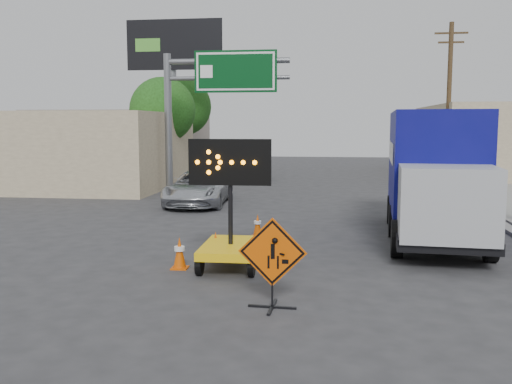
% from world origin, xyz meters
% --- Properties ---
extents(ground, '(100.00, 100.00, 0.00)m').
position_xyz_m(ground, '(0.00, 0.00, 0.00)').
color(ground, '#2D2D30').
rests_on(ground, ground).
extents(curb_right, '(0.40, 60.00, 0.12)m').
position_xyz_m(curb_right, '(7.20, 15.00, 0.06)').
color(curb_right, gray).
rests_on(curb_right, ground).
extents(storefront_left_near, '(14.00, 10.00, 4.00)m').
position_xyz_m(storefront_left_near, '(-14.00, 20.00, 2.00)').
color(storefront_left_near, '#C8B790').
rests_on(storefront_left_near, ground).
extents(storefront_left_far, '(12.00, 10.00, 4.40)m').
position_xyz_m(storefront_left_far, '(-15.00, 34.00, 2.20)').
color(storefront_left_far, gray).
rests_on(storefront_left_far, ground).
extents(building_right_far, '(10.00, 14.00, 4.60)m').
position_xyz_m(building_right_far, '(13.00, 30.00, 2.30)').
color(building_right_far, '#C8B790').
rests_on(building_right_far, ground).
extents(highway_gantry, '(6.18, 0.38, 6.90)m').
position_xyz_m(highway_gantry, '(-4.43, 17.96, 5.07)').
color(highway_gantry, slate).
rests_on(highway_gantry, ground).
extents(billboard, '(6.10, 0.54, 9.85)m').
position_xyz_m(billboard, '(-8.35, 25.87, 7.35)').
color(billboard, slate).
rests_on(billboard, ground).
extents(utility_pole_far, '(1.80, 0.26, 9.00)m').
position_xyz_m(utility_pole_far, '(8.00, 24.00, 4.68)').
color(utility_pole_far, '#4F3D22').
rests_on(utility_pole_far, ground).
extents(tree_left_near, '(3.71, 3.71, 6.03)m').
position_xyz_m(tree_left_near, '(-8.00, 22.00, 4.16)').
color(tree_left_near, '#4F3D22').
rests_on(tree_left_near, ground).
extents(tree_left_far, '(4.10, 4.10, 6.66)m').
position_xyz_m(tree_left_far, '(-9.00, 30.00, 4.60)').
color(tree_left_far, '#4F3D22').
rests_on(tree_left_far, ground).
extents(construction_sign, '(1.28, 0.91, 1.70)m').
position_xyz_m(construction_sign, '(0.52, 0.67, 0.90)').
color(construction_sign, black).
rests_on(construction_sign, ground).
extents(arrow_board, '(1.93, 2.17, 3.05)m').
position_xyz_m(arrow_board, '(-0.77, 3.50, 0.68)').
color(arrow_board, yellow).
rests_on(arrow_board, ground).
extents(pickup_truck, '(2.57, 5.19, 1.41)m').
position_xyz_m(pickup_truck, '(-4.01, 13.83, 0.71)').
color(pickup_truck, silver).
rests_on(pickup_truck, ground).
extents(box_truck, '(2.98, 8.08, 3.77)m').
position_xyz_m(box_truck, '(4.55, 7.72, 1.71)').
color(box_truck, black).
rests_on(box_truck, ground).
extents(cone_a, '(0.40, 0.40, 0.76)m').
position_xyz_m(cone_a, '(-1.95, 3.27, 0.38)').
color(cone_a, '#D54E04').
rests_on(cone_a, ground).
extents(cone_b, '(0.49, 0.49, 0.73)m').
position_xyz_m(cone_b, '(-1.27, 4.17, 0.37)').
color(cone_b, '#D54E04').
rests_on(cone_b, ground).
extents(cone_c, '(0.45, 0.45, 0.68)m').
position_xyz_m(cone_c, '(-0.64, 7.38, 0.34)').
color(cone_c, '#D54E04').
rests_on(cone_c, ground).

